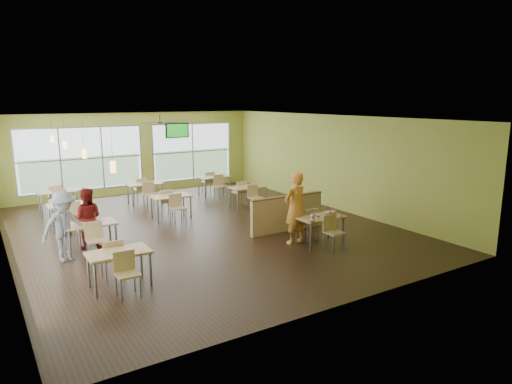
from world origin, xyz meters
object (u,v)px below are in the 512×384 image
(man_plaid, at_px, (295,208))
(food_basket, at_px, (332,212))
(half_wall_divider, at_px, (287,213))
(main_table, at_px, (320,221))

(man_plaid, height_order, food_basket, man_plaid)
(food_basket, bearing_deg, man_plaid, 157.47)
(food_basket, bearing_deg, half_wall_divider, 106.72)
(half_wall_divider, bearing_deg, food_basket, -73.28)
(main_table, xyz_separation_m, food_basket, (0.42, 0.04, 0.15))
(half_wall_divider, relative_size, man_plaid, 1.27)
(man_plaid, xyz_separation_m, food_basket, (0.92, -0.38, -0.16))
(main_table, relative_size, half_wall_divider, 0.63)
(half_wall_divider, height_order, man_plaid, man_plaid)
(food_basket, bearing_deg, main_table, -174.47)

